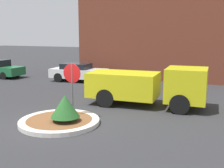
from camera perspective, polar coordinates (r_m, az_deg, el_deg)
name	(u,v)px	position (r m, az deg, el deg)	size (l,w,h in m)	color
ground_plane	(60,123)	(12.01, -10.60, -7.89)	(120.00, 120.00, 0.00)	#2D2D30
traffic_island	(60,121)	(11.98, -10.62, -7.49)	(3.33, 3.33, 0.18)	beige
stop_sign	(72,80)	(12.19, -8.13, 0.83)	(0.83, 0.07, 2.46)	#4C4C51
island_shrub	(65,106)	(11.53, -9.53, -4.46)	(1.19, 1.19, 1.08)	brown
utility_truck	(147,85)	(14.45, 7.15, -0.23)	(6.06, 2.38, 2.06)	gold
storefront_building	(165,30)	(25.07, 10.78, 10.66)	(13.69, 6.07, 7.95)	brown
parked_sedan_white	(78,72)	(22.09, -6.86, 2.44)	(4.49, 2.06, 1.42)	silver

